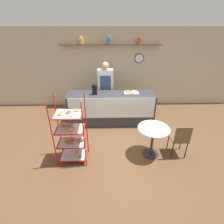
{
  "coord_description": "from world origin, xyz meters",
  "views": [
    {
      "loc": [
        -0.09,
        -3.42,
        2.92
      ],
      "look_at": [
        0.0,
        0.46,
        0.83
      ],
      "focal_mm": 28.0,
      "sensor_mm": 36.0,
      "label": 1
    }
  ],
  "objects_px": {
    "cafe_table": "(153,135)",
    "cafe_chair": "(180,138)",
    "pastry_rack": "(71,134)",
    "person_worker": "(106,88)",
    "coffee_carafe": "(95,89)",
    "donut_tray_counter": "(131,92)"
  },
  "relations": [
    {
      "from": "coffee_carafe",
      "to": "pastry_rack",
      "type": "bearing_deg",
      "value": -105.25
    },
    {
      "from": "cafe_chair",
      "to": "donut_tray_counter",
      "type": "xyz_separation_m",
      "value": [
        -0.94,
        1.63,
        0.46
      ]
    },
    {
      "from": "cafe_table",
      "to": "pastry_rack",
      "type": "bearing_deg",
      "value": -176.12
    },
    {
      "from": "pastry_rack",
      "to": "person_worker",
      "type": "xyz_separation_m",
      "value": [
        0.74,
        2.13,
        0.27
      ]
    },
    {
      "from": "coffee_carafe",
      "to": "donut_tray_counter",
      "type": "relative_size",
      "value": 0.75
    },
    {
      "from": "person_worker",
      "to": "coffee_carafe",
      "type": "distance_m",
      "value": 0.64
    },
    {
      "from": "pastry_rack",
      "to": "person_worker",
      "type": "height_order",
      "value": "person_worker"
    },
    {
      "from": "cafe_table",
      "to": "cafe_chair",
      "type": "height_order",
      "value": "cafe_chair"
    },
    {
      "from": "pastry_rack",
      "to": "cafe_chair",
      "type": "bearing_deg",
      "value": 1.02
    },
    {
      "from": "cafe_chair",
      "to": "coffee_carafe",
      "type": "xyz_separation_m",
      "value": [
        -2.01,
        1.54,
        0.59
      ]
    },
    {
      "from": "coffee_carafe",
      "to": "donut_tray_counter",
      "type": "height_order",
      "value": "coffee_carafe"
    },
    {
      "from": "person_worker",
      "to": "cafe_chair",
      "type": "xyz_separation_m",
      "value": [
        1.7,
        -2.08,
        -0.44
      ]
    },
    {
      "from": "person_worker",
      "to": "pastry_rack",
      "type": "bearing_deg",
      "value": -109.1
    },
    {
      "from": "cafe_chair",
      "to": "donut_tray_counter",
      "type": "bearing_deg",
      "value": -60.33
    },
    {
      "from": "pastry_rack",
      "to": "donut_tray_counter",
      "type": "bearing_deg",
      "value": 48.26
    },
    {
      "from": "person_worker",
      "to": "donut_tray_counter",
      "type": "xyz_separation_m",
      "value": [
        0.76,
        -0.45,
        0.02
      ]
    },
    {
      "from": "person_worker",
      "to": "coffee_carafe",
      "type": "bearing_deg",
      "value": -119.25
    },
    {
      "from": "cafe_table",
      "to": "donut_tray_counter",
      "type": "bearing_deg",
      "value": 102.2
    },
    {
      "from": "pastry_rack",
      "to": "cafe_chair",
      "type": "distance_m",
      "value": 2.45
    },
    {
      "from": "donut_tray_counter",
      "to": "pastry_rack",
      "type": "bearing_deg",
      "value": -131.74
    },
    {
      "from": "cafe_table",
      "to": "donut_tray_counter",
      "type": "distance_m",
      "value": 1.64
    },
    {
      "from": "pastry_rack",
      "to": "donut_tray_counter",
      "type": "distance_m",
      "value": 2.27
    }
  ]
}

